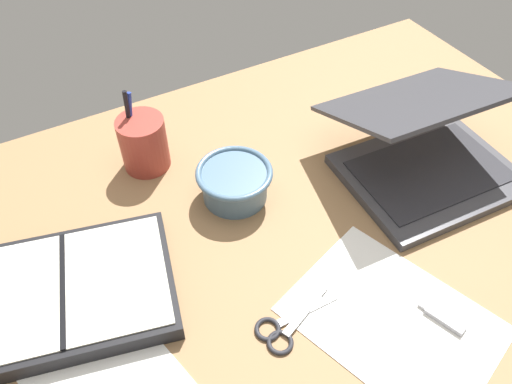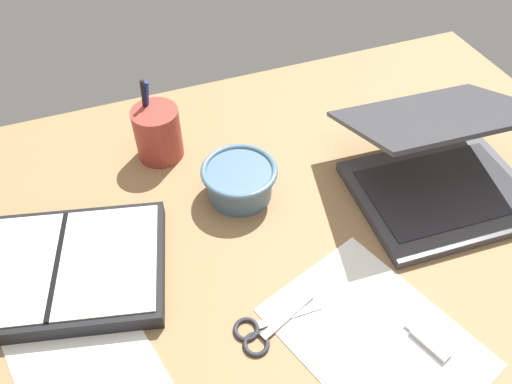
% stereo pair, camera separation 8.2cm
% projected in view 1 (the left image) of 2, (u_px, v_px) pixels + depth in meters
% --- Properties ---
extents(desk_top, '(1.40, 1.00, 0.02)m').
position_uv_depth(desk_top, '(285.00, 249.00, 0.84)').
color(desk_top, '#936D47').
rests_on(desk_top, ground).
extents(laptop, '(0.33, 0.33, 0.18)m').
position_uv_depth(laptop, '(425.00, 148.00, 0.92)').
color(laptop, '#38383D').
rests_on(laptop, desk_top).
extents(bowl, '(0.14, 0.14, 0.06)m').
position_uv_depth(bowl, '(235.00, 182.00, 0.89)').
color(bowl, slate).
rests_on(bowl, desk_top).
extents(pen_cup, '(0.09, 0.09, 0.16)m').
position_uv_depth(pen_cup, '(143.00, 143.00, 0.93)').
color(pen_cup, '#9E382D').
rests_on(pen_cup, desk_top).
extents(planner, '(0.37, 0.29, 0.04)m').
position_uv_depth(planner, '(66.00, 293.00, 0.75)').
color(planner, black).
rests_on(planner, desk_top).
extents(scissors, '(0.14, 0.07, 0.01)m').
position_uv_depth(scissors, '(282.00, 329.00, 0.73)').
color(scissors, '#B7B7BC').
rests_on(scissors, desk_top).
extents(paper_sheet_front, '(0.30, 0.35, 0.00)m').
position_uv_depth(paper_sheet_front, '(393.00, 319.00, 0.74)').
color(paper_sheet_front, white).
rests_on(paper_sheet_front, desk_top).
extents(usb_drive, '(0.04, 0.07, 0.01)m').
position_uv_depth(usb_drive, '(444.00, 318.00, 0.74)').
color(usb_drive, '#99999E').
rests_on(usb_drive, desk_top).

